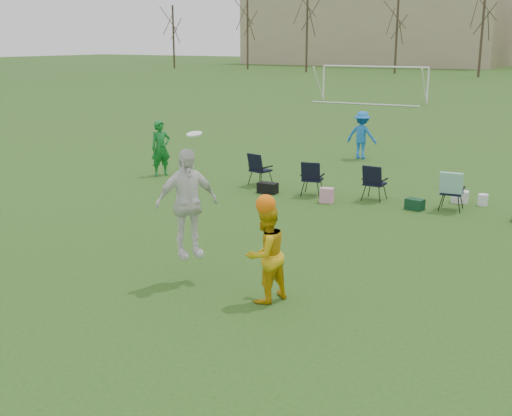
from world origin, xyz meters
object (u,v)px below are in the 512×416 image
Objects in this scene: center_contest at (220,224)px; fielder_green_near at (161,148)px; fielder_blue at (362,135)px; goal_left at (374,74)px.

fielder_green_near is at bearing 135.70° from center_contest.
fielder_blue is 13.34m from center_contest.
fielder_green_near is 0.24× the size of goal_left.
center_contest reaches higher than fielder_blue.
fielder_green_near is 1.02× the size of fielder_blue.
goal_left is at bearing 36.30° from fielder_green_near.
fielder_green_near is 9.93m from center_contest.
center_contest is at bearing -105.29° from fielder_green_near.
goal_left is (-3.40, 26.57, 1.05)m from fielder_green_near.
center_contest is at bearing -77.60° from goal_left.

